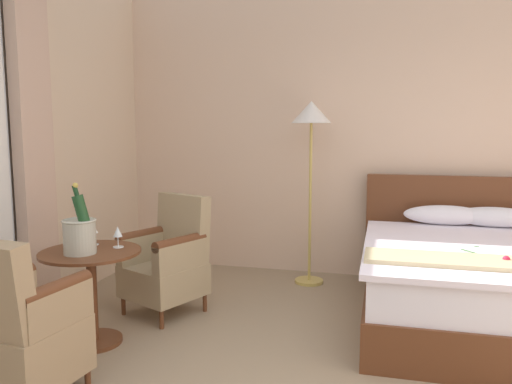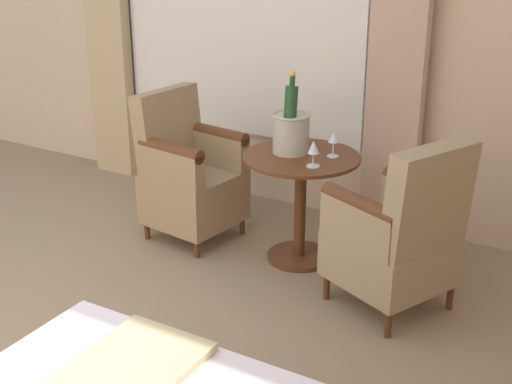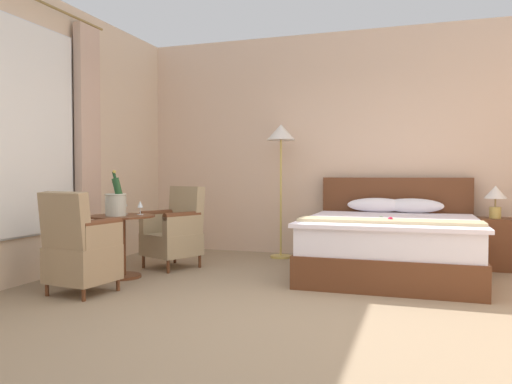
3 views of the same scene
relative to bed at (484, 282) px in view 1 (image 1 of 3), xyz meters
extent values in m
cube|color=beige|center=(-0.65, 1.17, 1.18)|extent=(5.86, 0.12, 3.05)
cube|color=#CCA891|center=(-3.42, -0.74, 1.08)|extent=(0.10, 0.36, 2.85)
cube|color=brown|center=(0.00, -0.06, -0.18)|extent=(1.78, 1.99, 0.33)
cube|color=white|center=(0.00, -0.06, 0.12)|extent=(1.73, 1.93, 0.27)
cube|color=white|center=(0.00, -0.12, 0.27)|extent=(1.82, 1.87, 0.04)
cube|color=#C8B687|center=(0.00, -0.61, 0.31)|extent=(1.78, 0.36, 0.03)
cube|color=brown|center=(0.00, 0.97, 0.36)|extent=(1.87, 0.08, 0.75)
ellipsoid|color=white|center=(-0.21, 0.77, 0.38)|extent=(0.75, 0.24, 0.19)
ellipsoid|color=white|center=(0.21, 0.77, 0.38)|extent=(0.76, 0.27, 0.20)
cylinder|color=#2D6628|center=(-0.10, -0.40, 0.30)|extent=(0.24, 0.31, 0.01)
sphere|color=#DB2342|center=(0.02, -0.56, 0.32)|extent=(0.05, 0.05, 0.05)
ellipsoid|color=#33702D|center=(-0.10, -0.16, 0.31)|extent=(0.05, 0.03, 0.01)
cube|color=white|center=(-0.04, -0.50, 0.31)|extent=(0.11, 0.13, 0.00)
cylinder|color=tan|center=(-1.47, 0.73, -0.33)|extent=(0.28, 0.28, 0.03)
cylinder|color=tan|center=(-1.47, 0.73, 0.46)|extent=(0.03, 0.03, 1.55)
cone|color=silver|center=(-1.47, 0.73, 1.34)|extent=(0.38, 0.38, 0.21)
cylinder|color=brown|center=(-2.76, -1.06, -0.33)|extent=(0.40, 0.40, 0.03)
cylinder|color=brown|center=(-2.76, -1.06, -0.02)|extent=(0.07, 0.07, 0.66)
cylinder|color=brown|center=(-2.76, -1.06, 0.32)|extent=(0.70, 0.70, 0.02)
cylinder|color=#B9BAA9|center=(-2.78, -1.14, 0.44)|extent=(0.22, 0.22, 0.23)
torus|color=#B9BAA9|center=(-2.78, -1.14, 0.56)|extent=(0.23, 0.23, 0.02)
cylinder|color=white|center=(-2.78, -1.14, 0.54)|extent=(0.19, 0.19, 0.03)
cylinder|color=#1E4723|center=(-2.75, -1.13, 0.60)|extent=(0.14, 0.09, 0.29)
cylinder|color=#193D1E|center=(-2.79, -1.15, 0.76)|extent=(0.05, 0.04, 0.08)
sphere|color=gold|center=(-2.79, -1.15, 0.80)|extent=(0.04, 0.04, 0.04)
cylinder|color=white|center=(-2.62, -0.92, 0.33)|extent=(0.08, 0.08, 0.01)
cylinder|color=white|center=(-2.62, -0.92, 0.37)|extent=(0.01, 0.01, 0.07)
cone|color=white|center=(-2.62, -0.92, 0.45)|extent=(0.07, 0.07, 0.07)
cylinder|color=white|center=(-2.83, -0.89, 0.33)|extent=(0.07, 0.07, 0.01)
cylinder|color=white|center=(-2.83, -0.89, 0.38)|extent=(0.01, 0.01, 0.08)
cone|color=white|center=(-2.83, -0.89, 0.45)|extent=(0.07, 0.07, 0.06)
cylinder|color=brown|center=(-2.83, -0.51, -0.27)|extent=(0.04, 0.04, 0.15)
cylinder|color=brown|center=(-2.40, -0.70, -0.27)|extent=(0.04, 0.04, 0.15)
cylinder|color=brown|center=(-2.63, -0.08, -0.27)|extent=(0.04, 0.04, 0.15)
cylinder|color=brown|center=(-2.20, -0.27, -0.27)|extent=(0.04, 0.04, 0.15)
cube|color=tan|center=(-2.52, -0.39, -0.06)|extent=(0.73, 0.73, 0.26)
cube|color=tan|center=(-2.42, -0.18, 0.35)|extent=(0.54, 0.36, 0.56)
cube|color=tan|center=(-2.73, -0.32, 0.18)|extent=(0.29, 0.50, 0.23)
cylinder|color=brown|center=(-2.73, -0.32, 0.29)|extent=(0.29, 0.50, 0.09)
cube|color=tan|center=(-2.32, -0.50, 0.18)|extent=(0.29, 0.50, 0.23)
cylinder|color=brown|center=(-2.32, -0.50, 0.29)|extent=(0.29, 0.50, 0.09)
cylinder|color=brown|center=(-2.45, -1.61, -0.29)|extent=(0.04, 0.04, 0.11)
cylinder|color=brown|center=(-2.89, -1.55, -0.29)|extent=(0.04, 0.04, 0.11)
cube|color=tan|center=(-2.70, -1.80, -0.07)|extent=(0.59, 0.59, 0.33)
cube|color=tan|center=(-2.49, -1.81, 0.21)|extent=(0.15, 0.49, 0.22)
cylinder|color=brown|center=(-2.49, -1.81, 0.32)|extent=(0.15, 0.49, 0.09)
camera|label=1|loc=(-0.79, -4.07, 1.18)|focal=35.00mm
camera|label=2|loc=(0.80, 0.71, 1.68)|focal=50.00mm
camera|label=3|loc=(0.29, -5.71, 0.77)|focal=35.00mm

